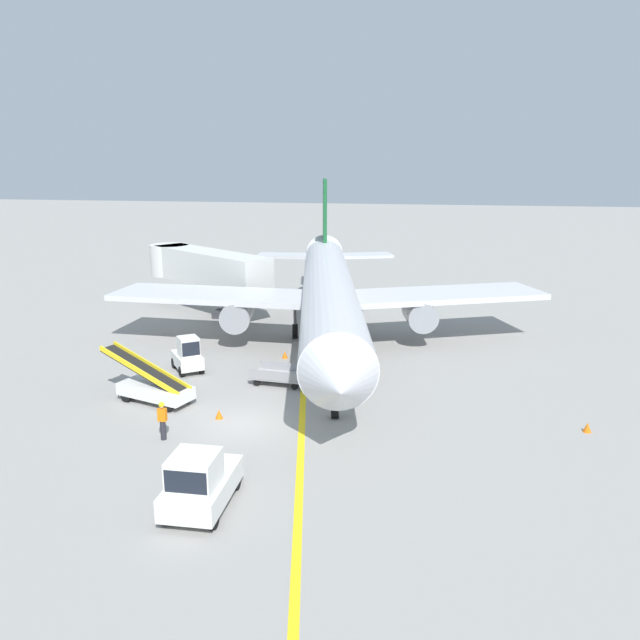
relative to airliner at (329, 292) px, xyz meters
name	(u,v)px	position (x,y,z in m)	size (l,w,h in m)	color
ground_plane	(242,424)	(-1.66, -13.23, -3.42)	(300.00, 300.00, 0.00)	gray
taxi_line_yellow	(303,388)	(0.11, -8.23, -3.41)	(0.30, 80.00, 0.01)	yellow
airliner	(329,292)	(0.00, 0.00, 0.00)	(28.06, 35.14, 10.10)	silver
jet_bridge	(200,266)	(-11.49, 7.40, 0.12)	(11.99, 9.28, 4.85)	silver
pushback_tug	(200,482)	(-0.87, -20.32, -2.42)	(1.98, 3.64, 2.20)	silver
baggage_tug_near_wing	(188,356)	(-6.82, -6.86, -2.49)	(2.48, 2.70, 2.10)	silver
belt_loader_forward_hold	(154,387)	(-6.72, -11.47, -2.64)	(5.15, 2.70, 2.59)	silver
baggage_cart_loaded	(280,376)	(-1.27, -7.85, -2.95)	(3.81, 1.79, 0.94)	#A5A5A8
ground_crew_marshaller	(162,419)	(-4.45, -15.42, -2.51)	(0.36, 0.24, 1.70)	#26262D
safety_cone_nose_left	(219,414)	(-2.88, -12.86, -3.20)	(0.36, 0.36, 0.44)	orange
safety_cone_nose_right	(587,427)	(13.49, -11.28, -3.20)	(0.36, 0.36, 0.44)	orange
safety_cone_wingtip_left	(285,355)	(-2.07, -3.44, -3.20)	(0.36, 0.36, 0.44)	orange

